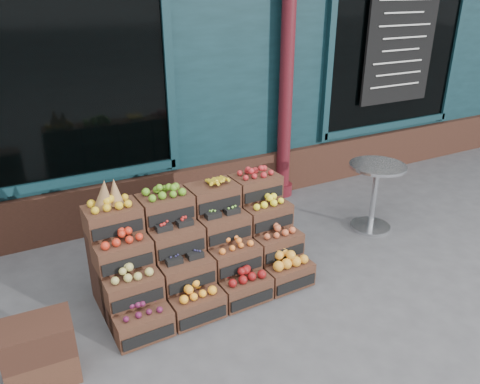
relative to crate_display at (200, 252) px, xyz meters
name	(u,v)px	position (x,y,z in m)	size (l,w,h in m)	color
ground	(292,294)	(0.71, -0.56, -0.38)	(60.00, 60.00, 0.00)	#454548
shop_facade	(124,8)	(0.72, 4.55, 2.02)	(12.00, 6.24, 4.80)	#0D282E
crate_display	(200,252)	(0.00, 0.00, 0.00)	(1.99, 1.01, 1.23)	#45281B
spare_crates	(40,351)	(-1.53, -0.54, -0.13)	(0.52, 0.37, 0.51)	#45281B
bistro_table	(375,189)	(2.32, 0.13, 0.14)	(0.66, 0.66, 0.83)	#B5B7BC
shopkeeper	(37,151)	(-1.12, 2.25, 0.53)	(0.67, 0.44, 1.83)	#1B5F1D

